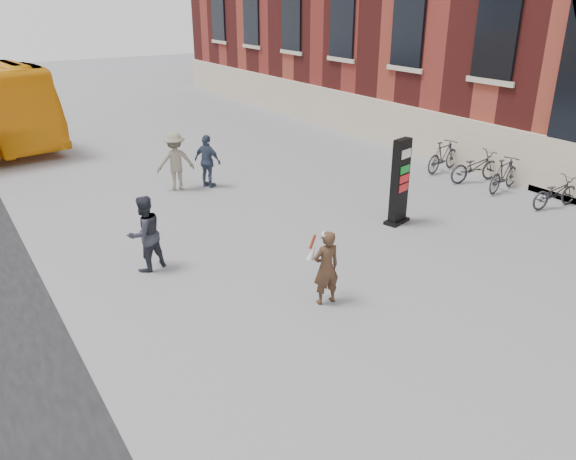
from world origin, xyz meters
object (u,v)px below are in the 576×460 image
pedestrian_b (175,161)px  bike_4 (555,192)px  bike_6 (475,167)px  bike_5 (504,174)px  info_pylon (400,182)px  pedestrian_c (208,161)px  bike_7 (443,156)px  woman (326,267)px  pedestrian_a (145,234)px

pedestrian_b → bike_4: (8.67, -7.55, -0.47)m
bike_6 → bike_5: bearing=-170.2°
info_pylon → pedestrian_c: 6.40m
pedestrian_c → bike_6: 8.83m
pedestrian_c → info_pylon: bearing=-178.7°
pedestrian_c → bike_7: 8.23m
info_pylon → woman: size_ratio=1.49×
info_pylon → woman: bearing=-164.2°
info_pylon → woman: 4.88m
pedestrian_a → pedestrian_b: bearing=-134.7°
info_pylon → pedestrian_b: size_ratio=1.26×
pedestrian_a → bike_7: bearing=173.2°
bike_4 → bike_6: bike_6 is taller
pedestrian_c → bike_7: bearing=-137.1°
pedestrian_a → bike_5: pedestrian_a is taller
bike_6 → woman: bearing=122.8°
bike_6 → bike_7: bike_7 is taller
info_pylon → bike_7: bearing=16.2°
bike_4 → bike_7: 4.35m
pedestrian_a → bike_4: size_ratio=1.01×
pedestrian_b → bike_4: bearing=149.7°
info_pylon → woman: info_pylon is taller
bike_6 → bike_4: bearing=-170.2°
pedestrian_b → pedestrian_c: (0.96, -0.32, -0.07)m
pedestrian_b → bike_7: (8.67, -3.20, -0.37)m
bike_4 → bike_6: size_ratio=0.89×
pedestrian_a → pedestrian_b: 5.71m
pedestrian_a → bike_4: (11.44, -2.55, -0.42)m
bike_4 → bike_5: (0.00, 1.80, 0.08)m
pedestrian_b → bike_5: 10.41m
pedestrian_a → pedestrian_c: 5.99m
pedestrian_c → pedestrian_a: bearing=114.8°
info_pylon → bike_4: (4.72, -1.59, -0.71)m
woman → info_pylon: bearing=-143.7°
bike_4 → bike_7: bearing=7.1°
bike_6 → pedestrian_c: bearing=70.7°
info_pylon → bike_4: size_ratio=1.34×
bike_6 → info_pylon: bearing=115.8°
bike_4 → bike_6: 2.94m
pedestrian_c → bike_6: (7.71, -4.29, -0.34)m
woman → bike_4: 8.98m
info_pylon → pedestrian_a: 6.80m
info_pylon → bike_7: info_pylon is taller
bike_6 → bike_7: (0.00, 1.41, 0.04)m
bike_6 → bike_7: 1.41m
info_pylon → bike_5: size_ratio=1.31×
bike_5 → bike_6: (0.00, 1.14, -0.03)m
pedestrian_b → bike_5: pedestrian_b is taller
pedestrian_a → pedestrian_c: size_ratio=1.02×
pedestrian_a → info_pylon: bearing=156.1°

